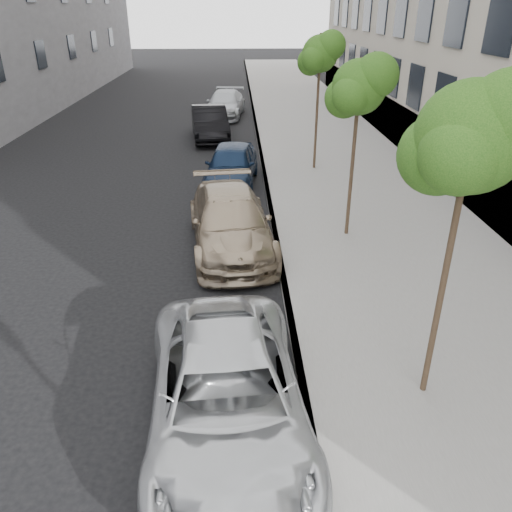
{
  "coord_description": "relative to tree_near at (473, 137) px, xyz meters",
  "views": [
    {
      "loc": [
        0.12,
        -4.94,
        5.95
      ],
      "look_at": [
        0.46,
        3.93,
        1.5
      ],
      "focal_mm": 35.0,
      "sensor_mm": 36.0,
      "label": 1
    }
  ],
  "objects": [
    {
      "name": "ground",
      "position": [
        -3.23,
        -1.5,
        -4.41
      ],
      "size": [
        160.0,
        160.0,
        0.0
      ],
      "primitive_type": "plane",
      "color": "black",
      "rests_on": "ground"
    },
    {
      "name": "sidewalk",
      "position": [
        1.07,
        22.5,
        -4.34
      ],
      "size": [
        6.4,
        72.0,
        0.14
      ],
      "primitive_type": "cube",
      "color": "gray",
      "rests_on": "ground"
    },
    {
      "name": "sedan_black",
      "position": [
        -4.44,
        18.63,
        -3.63
      ],
      "size": [
        2.17,
        4.9,
        1.56
      ],
      "primitive_type": "imported",
      "rotation": [
        0.0,
        0.0,
        0.11
      ],
      "color": "black",
      "rests_on": "ground"
    },
    {
      "name": "tree_far",
      "position": [
        -0.0,
        13.0,
        -0.01
      ],
      "size": [
        1.67,
        1.47,
        5.09
      ],
      "color": "#38281C",
      "rests_on": "sidewalk"
    },
    {
      "name": "suv",
      "position": [
        -3.33,
        6.02,
        -3.66
      ],
      "size": [
        2.64,
        5.36,
        1.5
      ],
      "primitive_type": "imported",
      "rotation": [
        0.0,
        0.0,
        0.11
      ],
      "color": "tan",
      "rests_on": "ground"
    },
    {
      "name": "sedan_blue",
      "position": [
        -3.33,
        11.4,
        -3.66
      ],
      "size": [
        2.2,
        4.55,
        1.5
      ],
      "primitive_type": "imported",
      "rotation": [
        0.0,
        0.0,
        -0.1
      ],
      "color": "#112039",
      "rests_on": "ground"
    },
    {
      "name": "curb",
      "position": [
        -2.05,
        22.5,
        -4.34
      ],
      "size": [
        0.15,
        72.0,
        0.14
      ],
      "primitive_type": "cube",
      "color": "#9E9B93",
      "rests_on": "ground"
    },
    {
      "name": "sedan_rear",
      "position": [
        -3.78,
        24.26,
        -3.68
      ],
      "size": [
        2.63,
        5.23,
        1.46
      ],
      "primitive_type": "imported",
      "rotation": [
        0.0,
        0.0,
        -0.12
      ],
      "color": "#B1B5BA",
      "rests_on": "ground"
    },
    {
      "name": "minivan",
      "position": [
        -3.33,
        -0.66,
        -3.71
      ],
      "size": [
        2.73,
        5.24,
        1.41
      ],
      "primitive_type": "imported",
      "rotation": [
        0.0,
        0.0,
        0.08
      ],
      "color": "silver",
      "rests_on": "ground"
    },
    {
      "name": "tree_mid",
      "position": [
        -0.0,
        6.5,
        -0.27
      ],
      "size": [
        1.72,
        1.52,
        4.85
      ],
      "color": "#38281C",
      "rests_on": "sidewalk"
    },
    {
      "name": "tree_near",
      "position": [
        0.0,
        0.0,
        0.0
      ],
      "size": [
        1.82,
        1.62,
        5.17
      ],
      "color": "#38281C",
      "rests_on": "sidewalk"
    }
  ]
}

